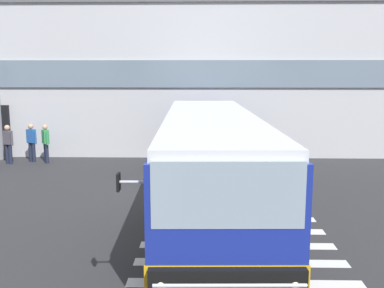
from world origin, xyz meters
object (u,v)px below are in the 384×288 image
Objects in this scene: passenger_near_column at (8,142)px; passenger_by_doorway at (32,141)px; bus_main_foreground at (210,161)px; passenger_at_curb_edge at (46,142)px.

passenger_by_doorway is at bearing 30.68° from passenger_near_column.
passenger_by_doorway is at bearing 141.10° from bus_main_foreground.
bus_main_foreground is 9.17m from passenger_at_curb_edge.
passenger_near_column is 0.95m from passenger_by_doorway.
passenger_near_column is at bearing -149.32° from passenger_by_doorway.
passenger_by_doorway is 1.00× the size of passenger_at_curb_edge.
passenger_by_doorway is at bearing 162.32° from passenger_at_curb_edge.
passenger_near_column is 1.00× the size of passenger_at_curb_edge.
passenger_at_curb_edge is at bearing -17.68° from passenger_by_doorway.
bus_main_foreground reaches higher than passenger_at_curb_edge.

